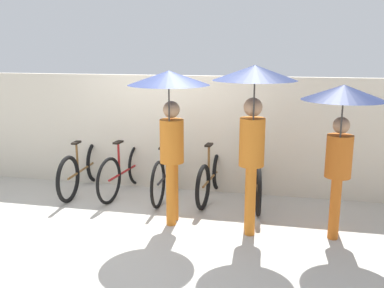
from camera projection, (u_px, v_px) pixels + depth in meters
ground_plane at (142, 227)px, 5.75m from camera, size 30.00×30.00×0.00m
back_wall at (173, 133)px, 7.16m from camera, size 11.93×0.12×1.92m
parked_bicycle_0 at (83, 169)px, 7.14m from camera, size 0.44×1.83×0.98m
parked_bicycle_1 at (125, 170)px, 7.03m from camera, size 0.44×1.75×1.03m
parked_bicycle_2 at (166, 174)px, 6.85m from camera, size 0.44×1.70×0.99m
parked_bicycle_3 at (211, 177)px, 6.77m from camera, size 0.44×1.66×1.05m
parked_bicycle_4 at (257, 179)px, 6.61m from camera, size 0.44×1.77×1.08m
pedestrian_leading at (170, 104)px, 5.47m from camera, size 1.04×1.04×2.08m
pedestrian_center at (254, 104)px, 5.15m from camera, size 1.00×1.00×2.16m
pedestrian_trailing at (342, 120)px, 5.07m from camera, size 0.97×0.97×1.94m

